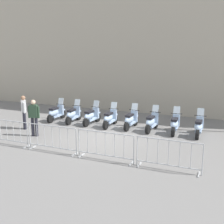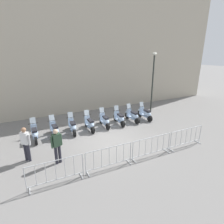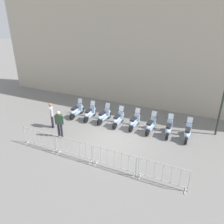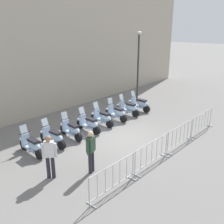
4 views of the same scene
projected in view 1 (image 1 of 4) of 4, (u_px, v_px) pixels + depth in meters
The scene contains 16 objects.
ground_plane at pixel (105, 138), 13.06m from camera, with size 120.00×120.00×0.00m, color slate.
building_facade at pixel (150, 17), 18.13m from camera, with size 28.00×2.40×12.12m, color #B2A893.
motorcycle_0 at pixel (56, 113), 16.17m from camera, with size 0.67×1.72×1.24m.
motorcycle_1 at pixel (73, 115), 15.74m from camera, with size 0.61×1.72×1.24m.
motorcycle_2 at pixel (91, 116), 15.36m from camera, with size 0.73×1.70×1.24m.
motorcycle_3 at pixel (110, 118), 14.87m from camera, with size 0.66×1.72×1.24m.
motorcycle_4 at pixel (131, 120), 14.53m from camera, with size 0.71×1.71×1.24m.
motorcycle_5 at pixel (152, 122), 14.06m from camera, with size 0.73×1.70×1.24m.
motorcycle_6 at pixel (175, 124), 13.66m from camera, with size 0.60×1.72×1.24m.
motorcycle_7 at pixel (199, 127), 13.21m from camera, with size 0.65×1.72×1.24m.
barrier_segment_0 at pixel (7, 132), 12.07m from camera, with size 2.19×0.82×1.07m.
barrier_segment_1 at pixel (52, 139), 11.18m from camera, with size 2.19×0.82×1.07m.
barrier_segment_2 at pixel (105, 146), 10.29m from camera, with size 2.19×0.82×1.07m.
barrier_segment_3 at pixel (168, 155), 9.40m from camera, with size 2.19×0.82×1.07m.
officer_near_row_end at pixel (34, 116), 13.13m from camera, with size 0.55×0.26×1.73m.
officer_mid_plaza at pixel (24, 110), 14.36m from camera, with size 0.39×0.46×1.73m.
Camera 1 is at (2.98, -12.16, 3.91)m, focal length 45.35 mm.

